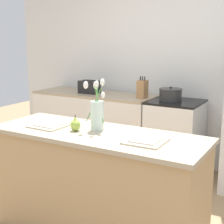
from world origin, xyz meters
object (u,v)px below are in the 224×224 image
flower_vase (97,112)px  plate_setting_right (146,141)px  stove_range (175,138)px  toaster (89,87)px  knife_block (142,89)px  plate_setting_left (50,125)px  cooking_pot (170,94)px  pear_figurine (75,125)px

flower_vase → plate_setting_right: bearing=-12.1°
stove_range → toaster: toaster is taller
stove_range → knife_block: size_ratio=3.41×
plate_setting_left → cooking_pot: 1.71m
flower_vase → plate_setting_left: size_ratio=1.45×
pear_figurine → knife_block: size_ratio=0.50×
pear_figurine → plate_setting_right: bearing=1.0°
stove_range → plate_setting_right: bearing=-77.8°
cooking_pot → knife_block: size_ratio=1.01×
flower_vase → plate_setting_left: (-0.42, -0.10, -0.14)m
pear_figurine → plate_setting_left: pear_figurine is taller
plate_setting_right → plate_setting_left: bearing=180.0°
flower_vase → cooking_pot: 1.54m
plate_setting_right → cooking_pot: (-0.43, 1.64, 0.07)m
stove_range → knife_block: knife_block is taller
plate_setting_right → toaster: bearing=134.3°
stove_range → plate_setting_left: size_ratio=3.17×
cooking_pot → knife_block: (-0.36, -0.02, 0.04)m
plate_setting_left → toaster: size_ratio=1.04×
flower_vase → knife_block: 1.54m
toaster → knife_block: bearing=0.7°
pear_figurine → plate_setting_right: size_ratio=0.47×
cooking_pot → pear_figurine: bearing=-96.8°
flower_vase → pear_figurine: (-0.14, -0.12, -0.10)m
pear_figurine → cooking_pot: cooking_pot is taller
flower_vase → toaster: flower_vase is taller
stove_range → cooking_pot: bearing=-179.7°
flower_vase → plate_setting_right: flower_vase is taller
toaster → cooking_pot: 1.15m
plate_setting_right → flower_vase: bearing=167.9°
flower_vase → plate_setting_right: size_ratio=1.45×
plate_setting_left → plate_setting_right: same height
toaster → cooking_pot: bearing=1.5°
pear_figurine → cooking_pot: size_ratio=0.50×
stove_range → pear_figurine: bearing=-99.3°
stove_range → pear_figurine: (-0.27, -1.65, 0.50)m
pear_figurine → toaster: bearing=120.3°
plate_setting_right → cooking_pot: size_ratio=1.06×
stove_range → pear_figurine: pear_figurine is taller
plate_setting_right → knife_block: knife_block is taller
stove_range → knife_block: bearing=-177.1°
pear_figurine → cooking_pot: 1.66m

